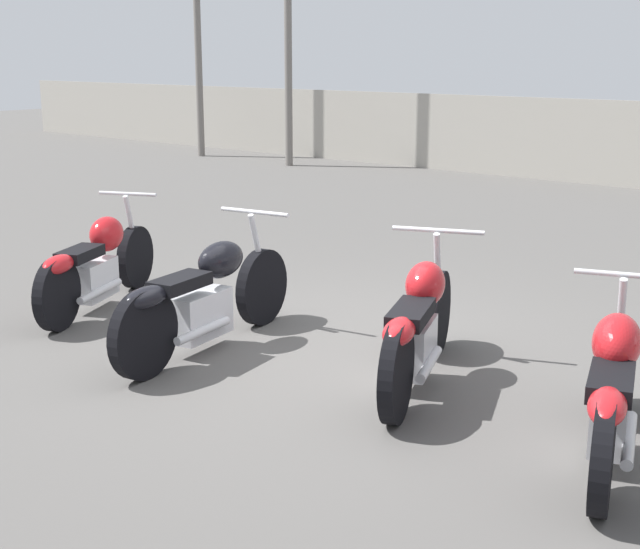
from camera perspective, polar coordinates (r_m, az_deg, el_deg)
The scene contains 5 objects.
ground_plane at distance 7.28m, azimuth 0.40°, elevation -4.85°, with size 60.00×60.00×0.00m, color #514F4C.
motorcycle_slot_0 at distance 8.60m, azimuth -14.10°, elevation 0.64°, with size 1.07×1.98×1.01m.
motorcycle_slot_1 at distance 7.21m, azimuth -7.39°, elevation -1.47°, with size 0.73×2.24×1.05m.
motorcycle_slot_2 at distance 6.44m, azimuth 6.34°, elevation -3.28°, with size 1.04×2.02×1.04m.
motorcycle_slot_3 at distance 5.51m, azimuth 18.20°, elevation -7.03°, with size 0.88×1.95×1.01m.
Camera 1 is at (4.41, -5.30, 2.36)m, focal length 50.00 mm.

